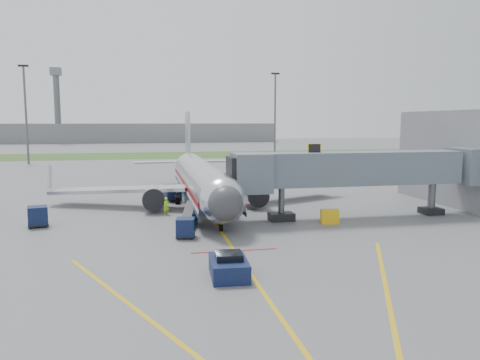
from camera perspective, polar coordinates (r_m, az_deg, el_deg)
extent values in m
plane|color=#565659|center=(36.35, -1.86, -6.96)|extent=(400.00, 400.00, 0.00)
cube|color=#2D4C1E|center=(125.22, -8.75, 3.02)|extent=(300.00, 25.00, 0.01)
cube|color=gold|center=(34.45, -1.30, -7.75)|extent=(0.25, 50.00, 0.01)
cube|color=maroon|center=(32.55, -0.67, -8.64)|extent=(6.00, 0.25, 0.01)
cube|color=gold|center=(22.58, -11.35, -16.09)|extent=(9.52, 20.04, 0.01)
cube|color=gold|center=(25.50, 17.58, -13.52)|extent=(9.52, 20.04, 0.01)
cylinder|color=silver|center=(50.49, -4.71, 0.12)|extent=(3.80, 28.00, 3.80)
sphere|color=silver|center=(36.76, -2.13, -2.50)|extent=(3.80, 3.80, 3.80)
sphere|color=#38383D|center=(35.50, -1.79, -2.85)|extent=(2.74, 2.74, 2.74)
cube|color=black|center=(36.29, -2.04, -1.75)|extent=(2.20, 1.20, 0.55)
cone|color=silver|center=(66.81, -6.38, 1.82)|extent=(3.80, 5.00, 3.80)
cube|color=#B7BAC1|center=(66.06, -6.39, 5.24)|extent=(0.35, 4.20, 7.00)
cube|color=#B7BAC1|center=(50.34, -14.35, -1.13)|extent=(15.10, 8.59, 1.13)
cube|color=#B7BAC1|center=(52.27, 4.59, -0.63)|extent=(15.10, 8.59, 1.13)
cylinder|color=silver|center=(47.37, -10.52, -2.09)|extent=(2.10, 3.60, 2.10)
cylinder|color=silver|center=(48.64, 1.82, -1.73)|extent=(2.10, 3.60, 2.10)
cube|color=maroon|center=(50.79, -2.56, -0.22)|extent=(0.05, 28.00, 0.45)
cube|color=navy|center=(50.91, -2.55, -1.22)|extent=(0.05, 28.00, 0.35)
cylinder|color=black|center=(38.20, -2.36, -5.80)|extent=(0.28, 0.70, 0.70)
cylinder|color=black|center=(51.07, -7.65, -2.39)|extent=(0.50, 1.00, 1.00)
cylinder|color=black|center=(51.66, -1.88, -2.22)|extent=(0.50, 1.00, 1.00)
cube|color=slate|center=(44.21, 13.85, 1.41)|extent=(20.00, 3.00, 3.00)
cube|color=slate|center=(41.03, 1.36, 0.91)|extent=(3.20, 3.60, 3.40)
cube|color=black|center=(40.78, -0.28, 0.87)|extent=(1.60, 3.00, 2.80)
cube|color=#ECB40D|center=(42.52, 9.03, 3.75)|extent=(1.20, 0.15, 1.00)
cylinder|color=#595B60|center=(42.14, 5.07, -2.87)|extent=(0.56, 0.56, 3.10)
cube|color=black|center=(42.36, 5.05, -4.47)|extent=(2.20, 1.60, 0.70)
cylinder|color=#595B60|center=(48.54, 22.32, -2.05)|extent=(0.70, 0.70, 3.10)
cube|color=black|center=(48.74, 22.25, -3.50)|extent=(1.80, 1.80, 0.60)
cube|color=slate|center=(50.51, 26.26, 1.57)|extent=(3.00, 4.00, 3.40)
cube|color=slate|center=(57.48, 27.20, 2.51)|extent=(10.00, 16.00, 10.00)
cylinder|color=#595B60|center=(107.52, -24.63, 7.12)|extent=(0.44, 0.44, 20.00)
cube|color=black|center=(108.11, -24.92, 12.53)|extent=(2.00, 0.40, 0.40)
cylinder|color=#595B60|center=(114.03, 4.29, 7.71)|extent=(0.44, 0.44, 20.00)
cube|color=black|center=(114.58, 4.34, 12.82)|extent=(2.00, 0.40, 0.40)
cube|color=slate|center=(204.87, -12.67, 5.63)|extent=(120.00, 14.00, 8.00)
cylinder|color=#595B60|center=(202.73, -21.37, 8.13)|extent=(2.40, 2.40, 28.00)
cube|color=slate|center=(203.62, -21.56, 12.20)|extent=(4.00, 4.00, 3.00)
cube|color=#0D1039|center=(27.31, -1.37, -10.64)|extent=(2.27, 3.51, 1.04)
cube|color=black|center=(27.12, -1.38, -9.31)|extent=(1.59, 1.59, 0.47)
cylinder|color=black|center=(26.12, -2.94, -11.82)|extent=(0.25, 0.76, 0.75)
cylinder|color=black|center=(26.31, 0.82, -11.66)|extent=(0.25, 0.76, 0.75)
cylinder|color=black|center=(28.44, -3.39, -10.22)|extent=(0.25, 0.76, 0.75)
cylinder|color=black|center=(28.62, 0.05, -10.10)|extent=(0.25, 0.76, 0.75)
cube|color=#0D1039|center=(36.17, -6.68, -5.72)|extent=(1.56, 1.56, 1.36)
cube|color=black|center=(36.32, -6.66, -6.76)|extent=(1.61, 1.61, 0.11)
cylinder|color=black|center=(35.87, -7.57, -7.01)|extent=(0.23, 0.27, 0.25)
cylinder|color=black|center=(35.79, -5.88, -7.02)|extent=(0.23, 0.27, 0.25)
cylinder|color=black|center=(36.88, -7.42, -6.61)|extent=(0.23, 0.27, 0.25)
cylinder|color=black|center=(36.81, -5.78, -6.62)|extent=(0.23, 0.27, 0.25)
cube|color=#0D1039|center=(43.18, -23.44, -3.99)|extent=(1.87, 1.87, 1.56)
cube|color=black|center=(43.33, -23.38, -5.00)|extent=(1.93, 1.93, 0.12)
cylinder|color=black|center=(42.74, -24.18, -5.26)|extent=(0.28, 0.32, 0.28)
cylinder|color=black|center=(42.76, -22.55, -5.17)|extent=(0.28, 0.32, 0.28)
cylinder|color=black|center=(43.93, -24.19, -4.94)|extent=(0.28, 0.32, 0.28)
cylinder|color=black|center=(43.94, -22.61, -4.85)|extent=(0.28, 0.32, 0.28)
cube|color=#0D1039|center=(52.73, -8.23, -1.48)|extent=(1.98, 1.98, 1.66)
cube|color=black|center=(52.85, -8.21, -2.36)|extent=(2.05, 2.05, 0.13)
cylinder|color=black|center=(52.08, -8.69, -2.56)|extent=(0.30, 0.34, 0.30)
cylinder|color=black|center=(52.43, -7.34, -2.47)|extent=(0.30, 0.34, 0.30)
cylinder|color=black|center=(53.30, -9.06, -2.34)|extent=(0.30, 0.34, 0.30)
cylinder|color=black|center=(53.64, -7.74, -2.26)|extent=(0.30, 0.34, 0.30)
cube|color=#0D1039|center=(39.82, -6.39, -5.15)|extent=(2.01, 3.44, 0.81)
cube|color=black|center=(40.08, -6.30, -3.83)|extent=(1.67, 3.70, 1.27)
cylinder|color=black|center=(38.81, -7.32, -5.73)|extent=(0.31, 0.54, 0.50)
cylinder|color=black|center=(38.66, -6.00, -5.76)|extent=(0.31, 0.54, 0.50)
cylinder|color=black|center=(41.05, -6.75, -5.00)|extent=(0.31, 0.54, 0.50)
cylinder|color=black|center=(40.91, -5.50, -5.03)|extent=(0.31, 0.54, 0.50)
cube|color=#ECB40D|center=(41.71, 10.88, -4.39)|extent=(1.70, 1.33, 1.21)
cylinder|color=black|center=(41.72, 10.18, -5.01)|extent=(0.27, 0.34, 0.30)
cylinder|color=black|center=(41.89, 11.55, -5.00)|extent=(0.27, 0.34, 0.30)
imported|color=#9CE81B|center=(45.15, -8.94, -3.16)|extent=(0.72, 0.60, 1.69)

